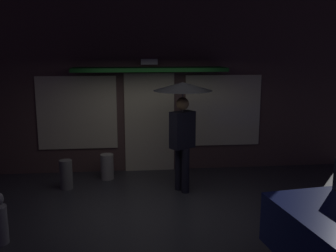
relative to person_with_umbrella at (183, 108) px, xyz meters
name	(u,v)px	position (x,y,z in m)	size (l,w,h in m)	color
ground_plane	(157,208)	(-0.55, -0.79, -1.63)	(18.00, 18.00, 0.00)	#2D2D33
building_facade	(149,70)	(-0.55, 1.54, 0.63)	(9.19, 1.00, 4.55)	brown
person_with_umbrella	(183,108)	(0.00, 0.00, 0.00)	(1.10, 1.10, 2.12)	black
sidewalk_bollard	(66,175)	(-2.25, 0.35, -1.33)	(0.25, 0.25, 0.58)	slate
sidewalk_bollard_2	(107,167)	(-1.48, 0.87, -1.36)	(0.27, 0.27, 0.54)	#9E998E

